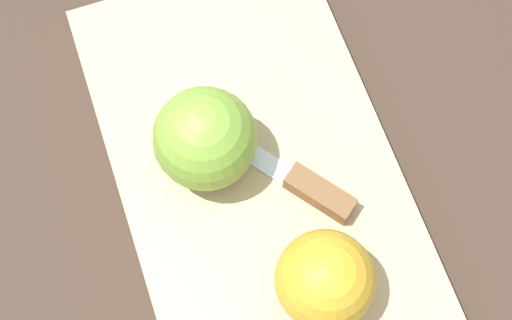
% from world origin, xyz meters
% --- Properties ---
extents(ground_plane, '(4.00, 4.00, 0.00)m').
position_xyz_m(ground_plane, '(0.00, 0.00, 0.00)').
color(ground_plane, '#38281E').
extents(cutting_board, '(0.41, 0.25, 0.02)m').
position_xyz_m(cutting_board, '(0.00, 0.00, 0.01)').
color(cutting_board, tan).
rests_on(cutting_board, ground_plane).
extents(apple_half_left, '(0.07, 0.07, 0.07)m').
position_xyz_m(apple_half_left, '(-0.11, -0.01, 0.06)').
color(apple_half_left, gold).
rests_on(apple_half_left, cutting_board).
extents(apple_half_right, '(0.08, 0.08, 0.08)m').
position_xyz_m(apple_half_right, '(0.03, 0.03, 0.06)').
color(apple_half_right, olive).
rests_on(apple_half_right, cutting_board).
extents(knife, '(0.15, 0.11, 0.02)m').
position_xyz_m(knife, '(-0.03, -0.03, 0.03)').
color(knife, silver).
rests_on(knife, cutting_board).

